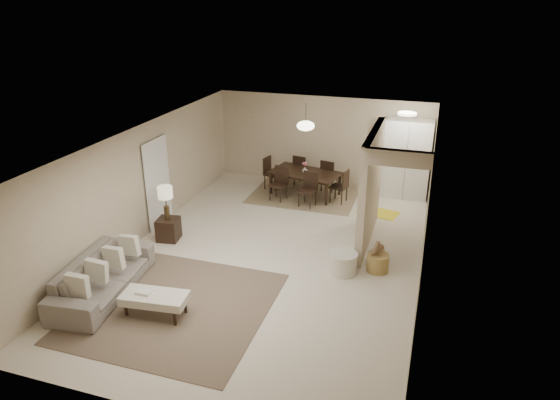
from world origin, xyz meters
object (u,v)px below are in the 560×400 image
(pantry_cabinet, at_px, (407,159))
(round_pouf, at_px, (343,263))
(wicker_basket, at_px, (378,263))
(dining_table, at_px, (304,184))
(side_table, at_px, (168,229))
(sofa, at_px, (103,276))
(ottoman_bench, at_px, (155,298))

(pantry_cabinet, relative_size, round_pouf, 3.82)
(wicker_basket, bearing_deg, dining_table, 125.11)
(side_table, relative_size, wicker_basket, 1.16)
(side_table, distance_m, round_pouf, 3.97)
(round_pouf, bearing_deg, pantry_cabinet, 79.94)
(sofa, height_order, round_pouf, sofa)
(ottoman_bench, distance_m, round_pouf, 3.62)
(pantry_cabinet, xyz_separation_m, wicker_basket, (-0.15, -4.15, -0.87))
(ottoman_bench, distance_m, dining_table, 6.12)
(sofa, relative_size, dining_table, 1.29)
(side_table, distance_m, wicker_basket, 4.60)
(round_pouf, distance_m, wicker_basket, 0.70)
(ottoman_bench, xyz_separation_m, side_table, (-1.19, 2.57, -0.07))
(dining_table, bearing_deg, sofa, -98.82)
(pantry_cabinet, bearing_deg, sofa, -126.64)
(sofa, height_order, dining_table, sofa)
(side_table, height_order, dining_table, dining_table)
(ottoman_bench, bearing_deg, sofa, 160.24)
(sofa, distance_m, wicker_basket, 5.19)
(sofa, distance_m, side_table, 2.28)
(sofa, bearing_deg, side_table, -7.80)
(round_pouf, relative_size, dining_table, 0.30)
(round_pouf, distance_m, dining_table, 4.13)
(ottoman_bench, distance_m, wicker_basket, 4.29)
(pantry_cabinet, relative_size, side_table, 4.22)
(sofa, xyz_separation_m, dining_table, (2.23, 5.74, -0.02))
(pantry_cabinet, relative_size, dining_table, 1.14)
(ottoman_bench, relative_size, side_table, 2.33)
(round_pouf, bearing_deg, side_table, 176.39)
(sofa, relative_size, round_pouf, 4.33)
(side_table, height_order, wicker_basket, side_table)
(side_table, relative_size, round_pouf, 0.91)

